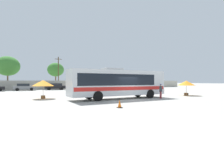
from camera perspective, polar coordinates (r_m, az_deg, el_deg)
ground_plane at (r=28.56m, az=-5.54°, el=-3.18°), size 300.00×300.00×0.00m
perimeter_wall at (r=47.18m, az=-14.57°, el=-0.26°), size 80.00×0.30×2.18m
coach_bus_silver_red at (r=20.52m, az=1.89°, el=0.46°), size 11.73×2.85×3.51m
attendant_by_bus_door at (r=21.73m, az=15.33°, el=-1.96°), size 0.39×0.39×1.69m
vendor_umbrella_near_gate_orange at (r=22.25m, az=-21.22°, el=0.20°), size 2.50×2.50×2.16m
vendor_umbrella_secondary_orange at (r=27.59m, az=22.69°, el=0.22°), size 2.44×2.44×2.10m
parked_car_second_grey at (r=42.77m, az=-26.26°, el=-0.83°), size 4.48×2.20×1.52m
parked_car_third_black at (r=43.91m, az=-17.68°, el=-0.73°), size 4.61×2.04×1.53m
utility_pole_near at (r=49.03m, az=-16.77°, el=3.64°), size 1.80×0.24×8.44m
roadside_tree_left at (r=49.66m, az=-30.43°, el=4.97°), size 5.50×5.50×8.00m
roadside_tree_midleft at (r=53.72m, az=-17.59°, el=4.38°), size 4.61×4.61×7.30m
traffic_cone_on_apron at (r=13.72m, az=2.45°, el=-6.33°), size 0.36×0.36×0.64m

